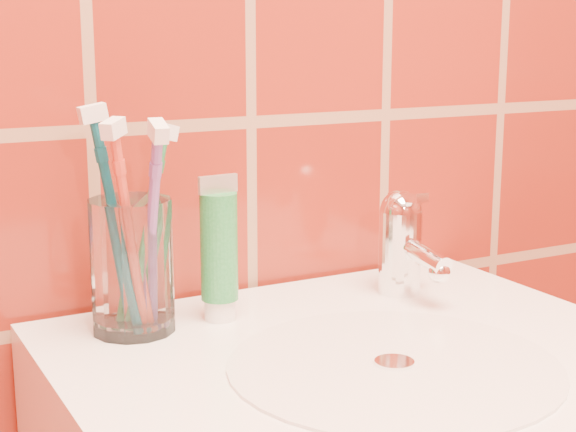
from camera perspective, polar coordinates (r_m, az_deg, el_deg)
glass_tumbler at (r=0.88m, az=-10.06°, el=-3.20°), size 0.09×0.09×0.13m
toothpaste_tube at (r=0.90m, az=-4.48°, el=-2.40°), size 0.04×0.04×0.15m
faucet at (r=1.00m, az=7.42°, el=-1.49°), size 0.05×0.11×0.12m
toothbrush_0 at (r=0.84m, az=-8.83°, el=-1.10°), size 0.04×0.16×0.24m
toothbrush_1 at (r=0.86m, az=-11.05°, el=-0.56°), size 0.06×0.06×0.23m
toothbrush_2 at (r=0.90m, az=-9.15°, el=-0.71°), size 0.11×0.10×0.21m
toothbrush_3 at (r=0.85m, az=-10.22°, el=-1.03°), size 0.11×0.10×0.23m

